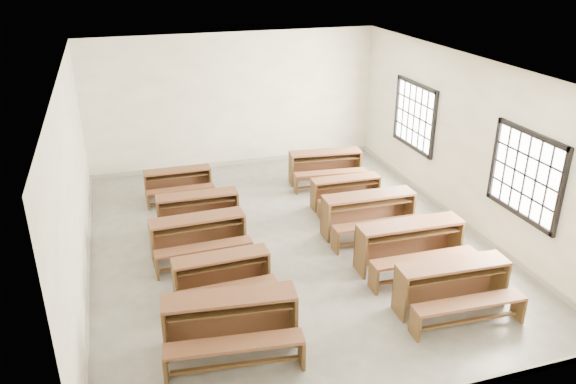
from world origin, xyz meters
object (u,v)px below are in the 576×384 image
object	(u,v)px
desk_set_1	(222,273)
desk_set_5	(453,284)
desk_set_2	(199,234)
desk_set_3	(198,209)
desk_set_0	(231,319)
desk_set_4	(178,182)
desk_set_8	(346,190)
desk_set_7	(369,211)
desk_set_6	(411,242)
desk_set_9	(326,165)

from	to	relation	value
desk_set_1	desk_set_5	bearing A→B (deg)	-25.41
desk_set_2	desk_set_3	xyz separation A→B (m)	(0.16, 1.08, -0.02)
desk_set_0	desk_set_2	size ratio (longest dim) A/B	1.13
desk_set_0	desk_set_4	distance (m)	5.21
desk_set_0	desk_set_5	world-z (taller)	desk_set_0
desk_set_2	desk_set_8	xyz separation A→B (m)	(3.22, 1.10, -0.05)
desk_set_1	desk_set_0	bearing A→B (deg)	-97.76
desk_set_0	desk_set_3	distance (m)	3.66
desk_set_0	desk_set_4	size ratio (longest dim) A/B	1.32
desk_set_1	desk_set_2	xyz separation A→B (m)	(-0.15, 1.29, 0.04)
desk_set_3	desk_set_4	world-z (taller)	desk_set_3
desk_set_7	desk_set_8	xyz separation A→B (m)	(0.05, 1.22, -0.08)
desk_set_2	desk_set_8	size ratio (longest dim) A/B	1.14
desk_set_1	desk_set_7	xyz separation A→B (m)	(3.02, 1.18, 0.07)
desk_set_8	desk_set_3	bearing A→B (deg)	-177.60
desk_set_2	desk_set_5	xyz separation A→B (m)	(3.31, -2.69, 0.01)
desk_set_1	desk_set_8	world-z (taller)	desk_set_1
desk_set_6	desk_set_2	bearing A→B (deg)	158.00
desk_set_3	desk_set_4	distance (m)	1.57
desk_set_1	desk_set_8	size ratio (longest dim) A/B	1.04
desk_set_4	desk_set_6	xyz separation A→B (m)	(3.32, -4.06, 0.10)
desk_set_9	desk_set_4	bearing A→B (deg)	-176.63
desk_set_0	desk_set_1	xyz separation A→B (m)	(0.14, 1.29, -0.08)
desk_set_7	desk_set_0	bearing A→B (deg)	-140.68
desk_set_0	desk_set_7	world-z (taller)	desk_set_0
desk_set_1	desk_set_7	world-z (taller)	desk_set_7
desk_set_2	desk_set_4	size ratio (longest dim) A/B	1.17
desk_set_8	desk_set_1	bearing A→B (deg)	-140.23
desk_set_3	desk_set_9	size ratio (longest dim) A/B	0.92
desk_set_7	desk_set_6	bearing A→B (deg)	-82.89
desk_set_9	desk_set_7	bearing A→B (deg)	-86.90
desk_set_0	desk_set_6	distance (m)	3.49
desk_set_1	desk_set_3	size ratio (longest dim) A/B	0.96
desk_set_0	desk_set_8	world-z (taller)	desk_set_0
desk_set_0	desk_set_9	distance (m)	6.04
desk_set_4	desk_set_5	size ratio (longest dim) A/B	0.82
desk_set_2	desk_set_7	size ratio (longest dim) A/B	0.94
desk_set_3	desk_set_7	size ratio (longest dim) A/B	0.89
desk_set_3	desk_set_8	world-z (taller)	desk_set_3
desk_set_3	desk_set_4	bearing A→B (deg)	98.25
desk_set_6	desk_set_7	distance (m)	1.33
desk_set_4	desk_set_5	world-z (taller)	desk_set_5
desk_set_8	desk_set_9	bearing A→B (deg)	88.71
desk_set_1	desk_set_5	world-z (taller)	desk_set_5
desk_set_0	desk_set_7	size ratio (longest dim) A/B	1.06
desk_set_3	desk_set_5	world-z (taller)	desk_set_5
desk_set_1	desk_set_9	xyz separation A→B (m)	(3.15, 3.77, 0.04)
desk_set_0	desk_set_2	distance (m)	2.58
desk_set_0	desk_set_1	size ratio (longest dim) A/B	1.24
desk_set_0	desk_set_6	size ratio (longest dim) A/B	1.03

